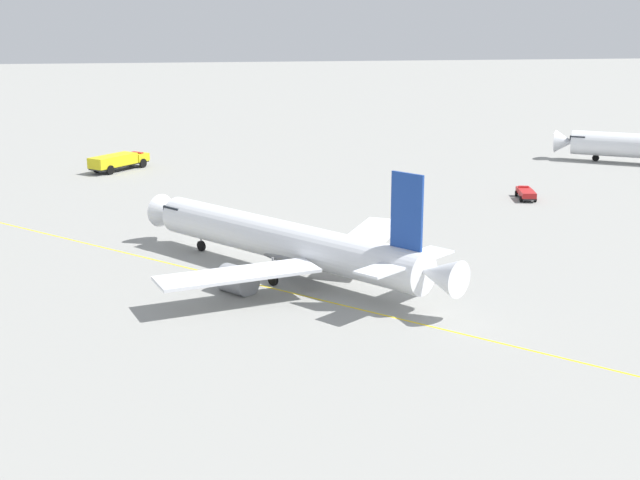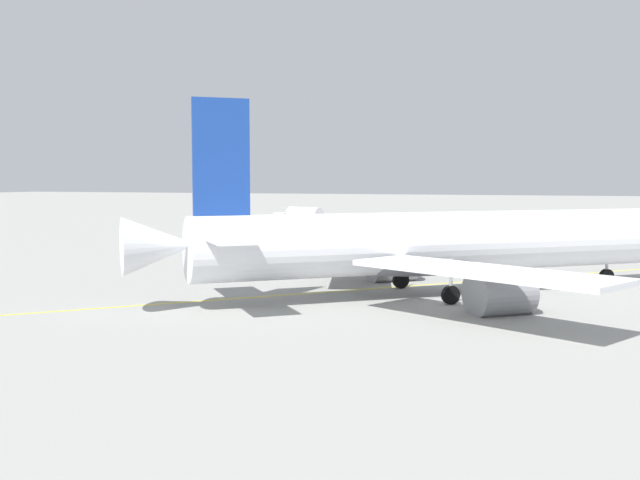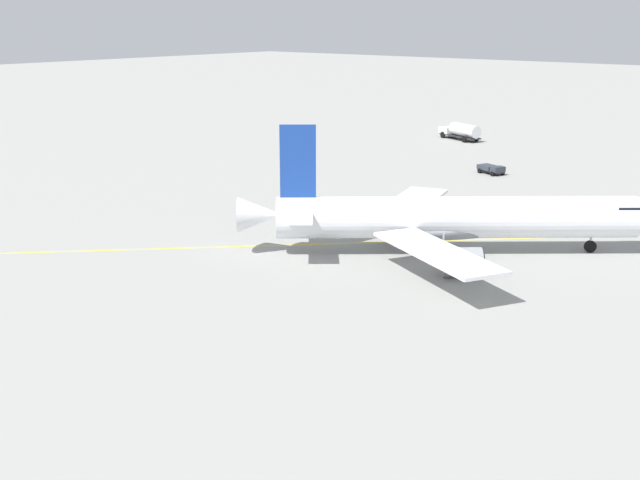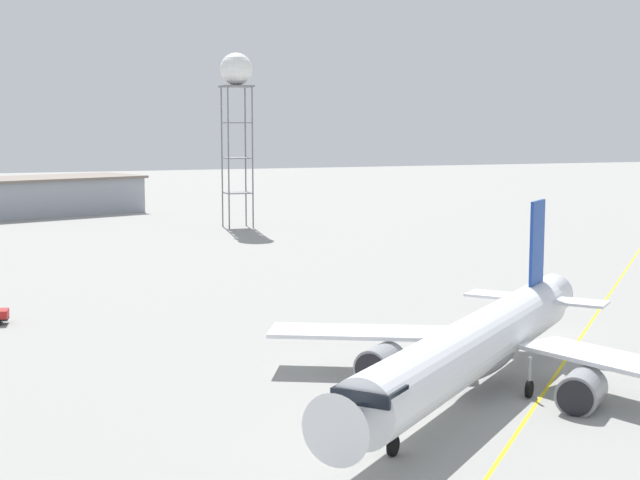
% 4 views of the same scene
% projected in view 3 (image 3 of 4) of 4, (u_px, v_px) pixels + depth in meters
% --- Properties ---
extents(ground_plane, '(600.00, 600.00, 0.00)m').
position_uv_depth(ground_plane, '(436.00, 258.00, 73.33)').
color(ground_plane, gray).
extents(airliner_main, '(31.72, 27.77, 11.85)m').
position_uv_depth(airliner_main, '(451.00, 220.00, 74.07)').
color(airliner_main, white).
rests_on(airliner_main, ground_plane).
extents(baggage_truck_truck, '(4.22, 3.10, 1.22)m').
position_uv_depth(baggage_truck_truck, '(491.00, 169.00, 111.51)').
color(baggage_truck_truck, '#232326').
rests_on(baggage_truck_truck, ground_plane).
extents(fuel_tanker_truck, '(9.14, 5.55, 2.87)m').
position_uv_depth(fuel_tanker_truck, '(461.00, 131.00, 141.44)').
color(fuel_tanker_truck, '#232326').
rests_on(fuel_tanker_truck, ground_plane).
extents(taxiway_centreline, '(116.22, 119.08, 0.01)m').
position_uv_depth(taxiway_centreline, '(447.00, 241.00, 78.87)').
color(taxiway_centreline, yellow).
rests_on(taxiway_centreline, ground_plane).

